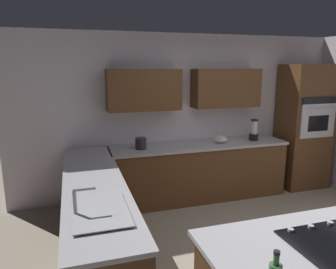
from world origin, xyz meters
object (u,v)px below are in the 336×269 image
Objects in this scene: wall_oven at (304,127)px; kettle at (141,143)px; blender at (254,131)px; sink_unit at (99,210)px; mixing_bowl at (221,139)px.

wall_oven is 12.80× the size of kettle.
wall_oven reaches higher than blender.
wall_oven is 3.04× the size of sink_unit.
mixing_bowl is at bearing -0.00° from blender.
blender reaches higher than mixing_bowl.
kettle is at bearing -111.98° from sink_unit.
kettle is at bearing 0.32° from wall_oven.
mixing_bowl is at bearing 180.00° from kettle.
wall_oven is 2.90m from kettle.
wall_oven is at bearing -179.08° from blender.
sink_unit is 3.32× the size of mixing_bowl.
blender is (1.00, 0.02, -0.02)m from wall_oven.
wall_oven is 4.16m from sink_unit.
wall_oven reaches higher than kettle.
sink_unit is at bearing 42.86° from mixing_bowl.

